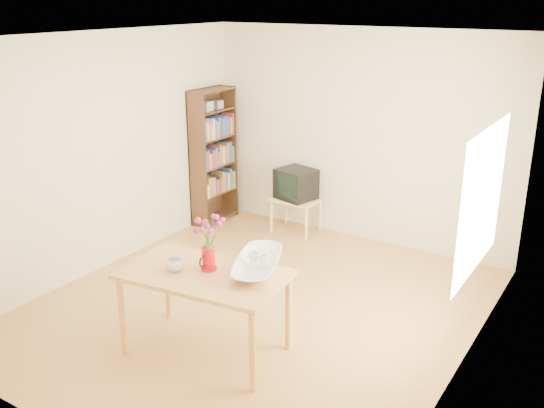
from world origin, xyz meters
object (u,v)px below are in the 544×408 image
Objects in this scene: table at (204,281)px; television at (297,183)px; pitcher at (209,260)px; bowl at (257,241)px; mug at (175,265)px.

table is 2.76× the size of television.
bowl reaches higher than pitcher.
bowl is at bearing 36.20° from table.
mug is 3.01m from television.
bowl is (0.33, 0.31, 0.34)m from table.
bowl reaches higher than television.
pitcher is 0.39× the size of television.
table is 0.19m from pitcher.
bowl is 1.02× the size of television.
table is 2.71× the size of bowl.
pitcher is 0.39× the size of bowl.
television is (-0.77, 2.85, -0.01)m from table.
pitcher is at bearing -144.40° from bowl.
bowl is at bearing -52.83° from television.
mug is at bearing -65.83° from television.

